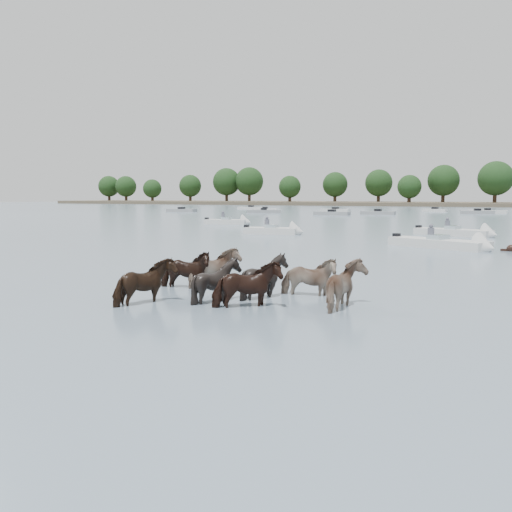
% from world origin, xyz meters
% --- Properties ---
extents(ground, '(400.00, 400.00, 0.00)m').
position_xyz_m(ground, '(0.00, 0.00, 0.00)').
color(ground, slate).
rests_on(ground, ground).
extents(shoreline, '(160.00, 30.00, 1.00)m').
position_xyz_m(shoreline, '(-70.00, 150.00, 0.50)').
color(shoreline, '#4C4233').
rests_on(shoreline, ground).
extents(pony_herd, '(7.32, 4.86, 1.53)m').
position_xyz_m(pony_herd, '(-0.28, 1.52, 0.47)').
color(pony_herd, black).
rests_on(pony_herd, ground).
extents(swimming_pony, '(0.72, 0.44, 0.44)m').
position_xyz_m(swimming_pony, '(6.09, 19.35, 0.10)').
color(swimming_pony, black).
rests_on(swimming_pony, ground).
extents(motorboat_a, '(4.77, 2.20, 1.92)m').
position_xyz_m(motorboat_a, '(-9.79, 25.43, 0.23)').
color(motorboat_a, silver).
rests_on(motorboat_a, ground).
extents(motorboat_b, '(6.19, 3.97, 1.92)m').
position_xyz_m(motorboat_b, '(3.16, 19.33, 0.22)').
color(motorboat_b, silver).
rests_on(motorboat_b, ground).
extents(motorboat_c, '(6.07, 3.32, 1.92)m').
position_xyz_m(motorboat_c, '(2.74, 29.50, 0.22)').
color(motorboat_c, silver).
rests_on(motorboat_c, ground).
extents(motorboat_f, '(5.00, 2.48, 1.92)m').
position_xyz_m(motorboat_f, '(-19.90, 36.16, 0.23)').
color(motorboat_f, silver).
rests_on(motorboat_f, ground).
extents(distant_flotilla, '(103.74, 26.05, 0.93)m').
position_xyz_m(distant_flotilla, '(0.17, 77.55, 0.26)').
color(distant_flotilla, gray).
rests_on(distant_flotilla, ground).
extents(treeline, '(144.51, 20.42, 12.43)m').
position_xyz_m(treeline, '(-65.55, 150.45, 6.80)').
color(treeline, '#382619').
rests_on(treeline, ground).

